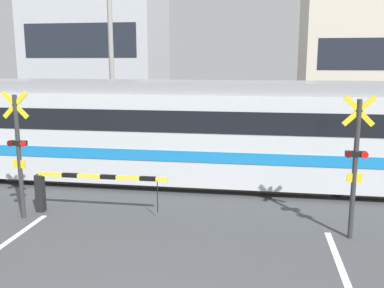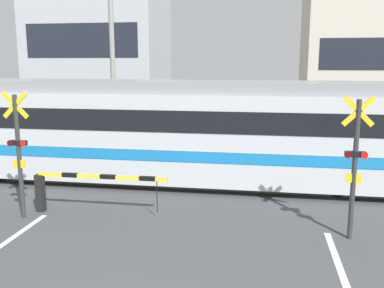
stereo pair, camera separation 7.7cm
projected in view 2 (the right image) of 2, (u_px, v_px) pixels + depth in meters
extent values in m
cube|color=#6B6051|center=(196.00, 188.00, 13.25)|extent=(50.00, 0.10, 0.08)
cube|color=#6B6051|center=(203.00, 176.00, 14.64)|extent=(50.00, 0.10, 0.08)
cube|color=silver|center=(164.00, 134.00, 13.84)|extent=(17.33, 2.62, 2.71)
cube|color=gray|center=(163.00, 87.00, 13.55)|extent=(17.16, 2.31, 0.36)
cube|color=#197AC6|center=(164.00, 147.00, 13.92)|extent=(17.35, 2.67, 0.32)
cube|color=black|center=(164.00, 116.00, 13.72)|extent=(16.64, 2.66, 0.64)
cylinder|color=black|center=(3.00, 169.00, 14.25)|extent=(0.76, 0.12, 0.76)
cylinder|color=black|center=(26.00, 160.00, 15.63)|extent=(0.76, 0.12, 0.76)
cylinder|color=black|center=(338.00, 184.00, 12.50)|extent=(0.76, 0.12, 0.76)
cylinder|color=black|center=(330.00, 172.00, 13.89)|extent=(0.76, 0.12, 0.76)
cube|color=black|center=(40.00, 193.00, 11.26)|extent=(0.20, 0.20, 1.00)
cube|color=yellow|center=(102.00, 176.00, 10.88)|extent=(3.44, 0.09, 0.09)
cube|color=black|center=(70.00, 175.00, 11.02)|extent=(0.41, 0.10, 0.10)
cube|color=black|center=(108.00, 177.00, 10.85)|extent=(0.41, 0.10, 0.10)
cube|color=black|center=(147.00, 179.00, 10.68)|extent=(0.41, 0.10, 0.10)
cylinder|color=black|center=(157.00, 197.00, 10.73)|extent=(0.02, 0.02, 0.82)
cube|color=black|center=(311.00, 155.00, 15.84)|extent=(0.20, 0.20, 1.00)
cube|color=yellow|center=(264.00, 140.00, 16.02)|extent=(3.44, 0.09, 0.09)
cube|color=black|center=(288.00, 140.00, 15.88)|extent=(0.41, 0.10, 0.10)
cube|color=black|center=(260.00, 140.00, 16.05)|extent=(0.41, 0.10, 0.10)
cube|color=black|center=(232.00, 139.00, 16.21)|extent=(0.41, 0.10, 0.10)
cylinder|color=black|center=(226.00, 150.00, 16.34)|extent=(0.02, 0.02, 0.82)
cylinder|color=#333333|center=(19.00, 158.00, 10.58)|extent=(0.11, 0.11, 3.12)
cube|color=yellow|center=(15.00, 105.00, 10.34)|extent=(0.68, 0.04, 0.68)
cube|color=yellow|center=(15.00, 105.00, 10.34)|extent=(0.68, 0.04, 0.68)
cube|color=black|center=(18.00, 143.00, 10.51)|extent=(0.44, 0.12, 0.12)
cylinder|color=#4C0C0C|center=(10.00, 143.00, 10.47)|extent=(0.15, 0.03, 0.15)
cylinder|color=red|center=(23.00, 144.00, 10.41)|extent=(0.15, 0.03, 0.15)
cube|color=yellow|center=(19.00, 164.00, 10.59)|extent=(0.32, 0.03, 0.20)
cylinder|color=#333333|center=(354.00, 171.00, 9.30)|extent=(0.11, 0.11, 3.12)
cube|color=yellow|center=(359.00, 111.00, 9.05)|extent=(0.68, 0.04, 0.68)
cube|color=yellow|center=(359.00, 111.00, 9.05)|extent=(0.68, 0.04, 0.68)
cube|color=black|center=(355.00, 154.00, 9.23)|extent=(0.44, 0.12, 0.12)
cylinder|color=#4C0C0C|center=(348.00, 155.00, 9.18)|extent=(0.15, 0.03, 0.15)
cylinder|color=red|center=(364.00, 155.00, 9.13)|extent=(0.15, 0.03, 0.15)
cube|color=yellow|center=(354.00, 178.00, 9.31)|extent=(0.32, 0.03, 0.20)
cylinder|color=#33384C|center=(177.00, 144.00, 18.64)|extent=(0.13, 0.13, 0.78)
cylinder|color=#33384C|center=(180.00, 144.00, 18.61)|extent=(0.13, 0.13, 0.78)
cube|color=#386647|center=(179.00, 128.00, 18.49)|extent=(0.38, 0.22, 0.62)
sphere|color=tan|center=(179.00, 118.00, 18.41)|extent=(0.21, 0.21, 0.21)
cube|color=#B2B7BC|center=(100.00, 50.00, 25.94)|extent=(7.59, 5.54, 9.16)
cube|color=#1E232D|center=(81.00, 40.00, 23.17)|extent=(6.38, 0.03, 1.83)
cube|color=beige|center=(364.00, 62.00, 23.59)|extent=(6.53, 5.54, 7.77)
cube|color=#1E232D|center=(377.00, 54.00, 20.83)|extent=(5.49, 0.03, 1.55)
cylinder|color=gray|center=(113.00, 75.00, 19.10)|extent=(0.22, 0.22, 6.64)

